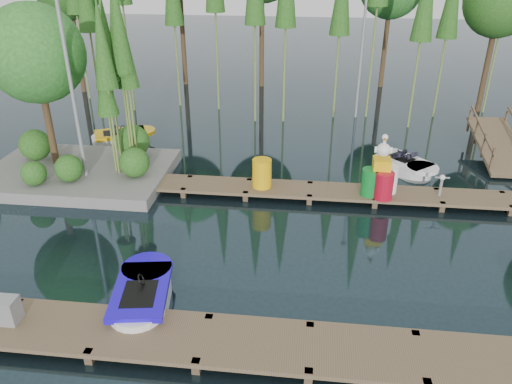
# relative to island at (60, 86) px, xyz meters

# --- Properties ---
(ground_plane) EXTENTS (90.00, 90.00, 0.00)m
(ground_plane) POSITION_rel_island_xyz_m (6.30, -3.29, -3.18)
(ground_plane) COLOR #1B2C34
(near_dock) EXTENTS (18.00, 1.50, 0.50)m
(near_dock) POSITION_rel_island_xyz_m (6.30, -7.79, -2.95)
(near_dock) COLOR brown
(near_dock) RESTS_ON ground
(far_dock) EXTENTS (15.00, 1.20, 0.50)m
(far_dock) POSITION_rel_island_xyz_m (7.30, -0.79, -2.95)
(far_dock) COLOR brown
(far_dock) RESTS_ON ground
(island) EXTENTS (6.20, 4.20, 6.75)m
(island) POSITION_rel_island_xyz_m (0.00, 0.00, 0.00)
(island) COLOR slate
(island) RESTS_ON ground
(lamp_island) EXTENTS (0.30, 0.30, 7.25)m
(lamp_island) POSITION_rel_island_xyz_m (0.80, -0.79, 1.08)
(lamp_island) COLOR gray
(lamp_island) RESTS_ON ground
(lamp_rear) EXTENTS (0.30, 0.30, 7.25)m
(lamp_rear) POSITION_rel_island_xyz_m (10.30, 7.71, 1.08)
(lamp_rear) COLOR gray
(lamp_rear) RESTS_ON ground
(ramp) EXTENTS (1.50, 3.94, 1.49)m
(ramp) POSITION_rel_island_xyz_m (15.30, 3.21, -2.60)
(ramp) COLOR brown
(ramp) RESTS_ON ground
(boat_blue) EXTENTS (1.57, 2.78, 0.88)m
(boat_blue) POSITION_rel_island_xyz_m (4.67, -6.66, -2.93)
(boat_blue) COLOR white
(boat_blue) RESTS_ON ground
(boat_yellow_far) EXTENTS (2.79, 2.11, 1.27)m
(boat_yellow_far) POSITION_rel_island_xyz_m (0.63, 3.03, -2.91)
(boat_yellow_far) COLOR white
(boat_yellow_far) RESTS_ON ground
(boat_white_far) EXTENTS (2.39, 2.51, 1.13)m
(boat_white_far) POSITION_rel_island_xyz_m (11.66, 1.53, -2.93)
(boat_white_far) COLOR white
(boat_white_far) RESTS_ON ground
(utility_cabinet) EXTENTS (0.47, 0.40, 0.57)m
(utility_cabinet) POSITION_rel_island_xyz_m (2.16, -7.79, -2.60)
(utility_cabinet) COLOR gray
(utility_cabinet) RESTS_ON near_dock
(yellow_barrel) EXTENTS (0.62, 0.62, 0.94)m
(yellow_barrel) POSITION_rel_island_xyz_m (6.76, -0.79, -2.42)
(yellow_barrel) COLOR #F5B50C
(yellow_barrel) RESTS_ON far_dock
(drum_cluster) EXTENTS (1.15, 1.06, 1.99)m
(drum_cluster) POSITION_rel_island_xyz_m (10.49, -0.94, -2.30)
(drum_cluster) COLOR #0D7526
(drum_cluster) RESTS_ON far_dock
(seagull_post) EXTENTS (0.44, 0.24, 0.71)m
(seagull_post) POSITION_rel_island_xyz_m (12.36, -0.79, -2.41)
(seagull_post) COLOR gray
(seagull_post) RESTS_ON far_dock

